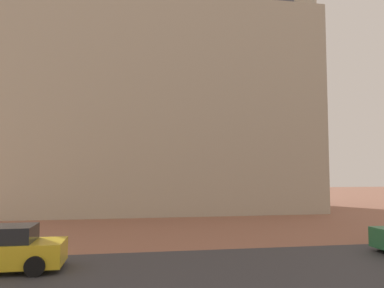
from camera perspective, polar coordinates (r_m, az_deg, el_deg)
The scene contains 3 objects.
ground_plane at distance 13.49m, azimuth -0.70°, elevation -18.32°, with size 120.00×120.00×0.00m, color #93604C.
street_asphalt_strip at distance 12.59m, azimuth 0.04°, elevation -19.35°, with size 120.00×7.71×0.00m, color #38383D.
landmark_building at distance 33.76m, azimuth -5.79°, elevation 8.48°, with size 27.12×11.85×35.36m.
Camera 1 is at (-2.11, -2.91, 3.31)m, focal length 35.38 mm.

